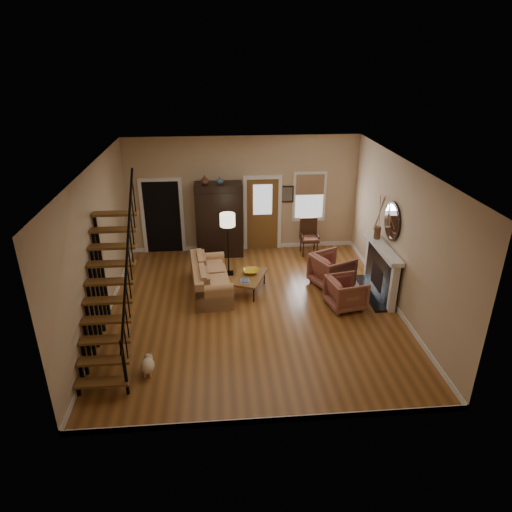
{
  "coord_description": "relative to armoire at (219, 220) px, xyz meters",
  "views": [
    {
      "loc": [
        -0.7,
        -8.94,
        5.42
      ],
      "look_at": [
        0.1,
        0.4,
        1.15
      ],
      "focal_mm": 32.0,
      "sensor_mm": 36.0,
      "label": 1
    }
  ],
  "objects": [
    {
      "name": "bowl",
      "position": [
        0.72,
        -2.14,
        -0.59
      ],
      "size": [
        0.37,
        0.37,
        0.09
      ],
      "primitive_type": "imported",
      "color": "gold",
      "rests_on": "coffee_table"
    },
    {
      "name": "sofa",
      "position": [
        -0.25,
        -2.24,
        -0.68
      ],
      "size": [
        1.04,
        2.05,
        0.74
      ],
      "primitive_type": null,
      "rotation": [
        0.0,
        0.0,
        0.1
      ],
      "color": "tan",
      "rests_on": "ground"
    },
    {
      "name": "vase_a",
      "position": [
        -0.35,
        -0.1,
        1.17
      ],
      "size": [
        0.24,
        0.24,
        0.25
      ],
      "primitive_type": "imported",
      "color": "#4C2619",
      "rests_on": "armoire"
    },
    {
      "name": "room",
      "position": [
        0.29,
        -1.39,
        0.46
      ],
      "size": [
        7.0,
        7.33,
        3.3
      ],
      "color": "brown",
      "rests_on": "ground"
    },
    {
      "name": "fireplace",
      "position": [
        3.83,
        -2.65,
        -0.31
      ],
      "size": [
        0.33,
        1.95,
        2.3
      ],
      "color": "black",
      "rests_on": "ground"
    },
    {
      "name": "armchair_left",
      "position": [
        2.82,
        -3.22,
        -0.68
      ],
      "size": [
        0.94,
        0.92,
        0.73
      ],
      "primitive_type": "imported",
      "rotation": [
        0.0,
        0.0,
        1.76
      ],
      "color": "maroon",
      "rests_on": "ground"
    },
    {
      "name": "side_chair",
      "position": [
        2.55,
        -0.2,
        -0.54
      ],
      "size": [
        0.54,
        0.54,
        1.02
      ],
      "primitive_type": null,
      "color": "#372011",
      "rests_on": "ground"
    },
    {
      "name": "vase_b",
      "position": [
        0.05,
        -0.1,
        1.16
      ],
      "size": [
        0.2,
        0.2,
        0.21
      ],
      "primitive_type": "imported",
      "color": "#334C60",
      "rests_on": "armoire"
    },
    {
      "name": "coffee_table",
      "position": [
        0.67,
        -2.29,
        -0.84
      ],
      "size": [
        0.99,
        1.25,
        0.42
      ],
      "primitive_type": null,
      "rotation": [
        0.0,
        0.0,
        -0.37
      ],
      "color": "brown",
      "rests_on": "ground"
    },
    {
      "name": "floor_lamp",
      "position": [
        0.21,
        -1.31,
        -0.21
      ],
      "size": [
        0.39,
        0.39,
        1.67
      ],
      "primitive_type": null,
      "rotation": [
        0.0,
        0.0,
        0.01
      ],
      "color": "black",
      "rests_on": "ground"
    },
    {
      "name": "dog",
      "position": [
        -1.39,
        -5.24,
        -0.9
      ],
      "size": [
        0.27,
        0.43,
        0.31
      ],
      "primitive_type": null,
      "rotation": [
        0.0,
        0.0,
        0.04
      ],
      "color": "beige",
      "rests_on": "ground"
    },
    {
      "name": "armoire",
      "position": [
        0.0,
        0.0,
        0.0
      ],
      "size": [
        1.3,
        0.6,
        2.1
      ],
      "primitive_type": null,
      "color": "black",
      "rests_on": "ground"
    },
    {
      "name": "books",
      "position": [
        0.55,
        -2.59,
        -0.61
      ],
      "size": [
        0.2,
        0.27,
        0.05
      ],
      "primitive_type": null,
      "color": "beige",
      "rests_on": "coffee_table"
    },
    {
      "name": "staircase",
      "position": [
        -2.08,
        -4.45,
        0.55
      ],
      "size": [
        0.94,
        2.8,
        3.2
      ],
      "primitive_type": null,
      "color": "brown",
      "rests_on": "ground"
    },
    {
      "name": "armchair_right",
      "position": [
        2.75,
        -2.13,
        -0.64
      ],
      "size": [
        1.18,
        1.17,
        0.82
      ],
      "primitive_type": "imported",
      "rotation": [
        0.0,
        0.0,
        1.99
      ],
      "color": "maroon",
      "rests_on": "ground"
    }
  ]
}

